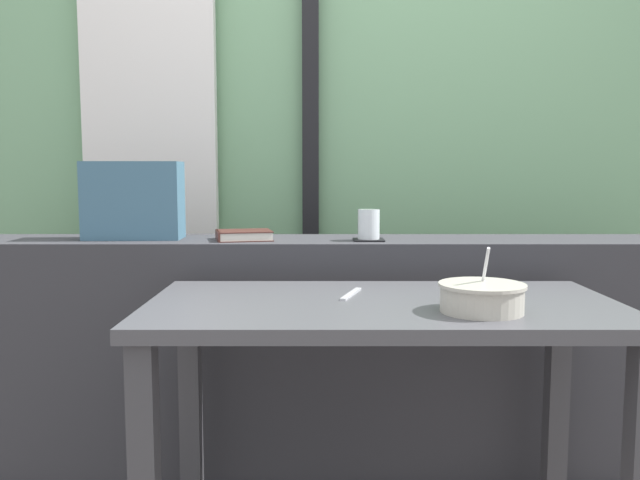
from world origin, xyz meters
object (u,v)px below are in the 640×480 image
coaster_square (371,240)px  fork_utensil (354,294)px  breakfast_table (385,343)px  juice_glass (371,225)px  closed_book (246,235)px  soup_bowl (485,298)px  throw_pillow (137,200)px

coaster_square → fork_utensil: size_ratio=0.59×
breakfast_table → juice_glass: 0.55m
coaster_square → fork_utensil: 0.42m
closed_book → fork_utensil: closed_book is taller
soup_bowl → throw_pillow: bearing=146.3°
throw_pillow → soup_bowl: size_ratio=1.57×
closed_book → soup_bowl: 0.91m
breakfast_table → coaster_square: (-0.00, 0.48, 0.22)m
breakfast_table → juice_glass: (-0.00, 0.48, 0.27)m
breakfast_table → coaster_square: bearing=90.1°
juice_glass → closed_book: bearing=177.1°
coaster_square → breakfast_table: bearing=-89.9°
throw_pillow → closed_book: bearing=-5.3°
coaster_square → fork_utensil: coaster_square is taller
breakfast_table → throw_pillow: (-0.79, 0.54, 0.34)m
soup_bowl → closed_book: bearing=134.9°
breakfast_table → soup_bowl: (0.22, -0.13, 0.14)m
breakfast_table → fork_utensil: bearing=133.7°
coaster_square → soup_bowl: (0.22, -0.62, -0.07)m
breakfast_table → fork_utensil: (-0.08, 0.08, 0.11)m
juice_glass → throw_pillow: size_ratio=0.31×
closed_book → soup_bowl: size_ratio=1.02×
coaster_square → fork_utensil: bearing=-100.8°
coaster_square → closed_book: (-0.42, 0.02, 0.01)m
juice_glass → coaster_square: bearing=0.0°
closed_book → throw_pillow: bearing=174.7°
breakfast_table → throw_pillow: 1.02m
coaster_square → closed_book: 0.42m
throw_pillow → fork_utensil: size_ratio=1.88×
soup_bowl → fork_utensil: size_ratio=1.20×
breakfast_table → juice_glass: bearing=90.1°
juice_glass → throw_pillow: (-0.79, 0.06, 0.08)m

